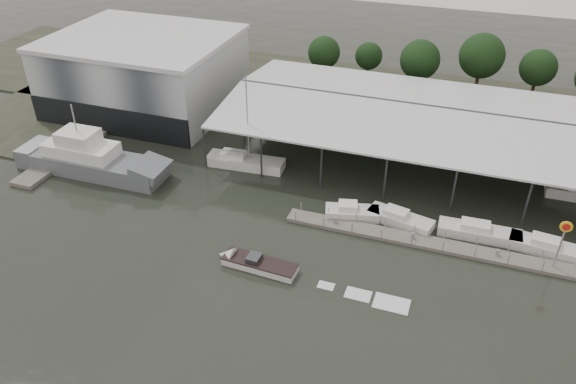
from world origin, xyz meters
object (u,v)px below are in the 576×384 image
(shell_fuel_sign, at_px, (563,236))
(white_sailboat, at_px, (244,162))
(speedboat_underway, at_px, (253,263))
(grey_trawler, at_px, (92,160))

(shell_fuel_sign, relative_size, white_sailboat, 0.46)
(shell_fuel_sign, height_order, speedboat_underway, shell_fuel_sign)
(grey_trawler, xyz_separation_m, white_sailboat, (16.60, 7.11, -0.94))
(grey_trawler, distance_m, white_sailboat, 18.09)
(shell_fuel_sign, distance_m, grey_trawler, 51.32)
(grey_trawler, relative_size, white_sailboat, 1.60)
(white_sailboat, bearing_deg, grey_trawler, -160.82)
(shell_fuel_sign, relative_size, speedboat_underway, 0.29)
(shell_fuel_sign, bearing_deg, speedboat_underway, -161.73)
(white_sailboat, relative_size, speedboat_underway, 0.64)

